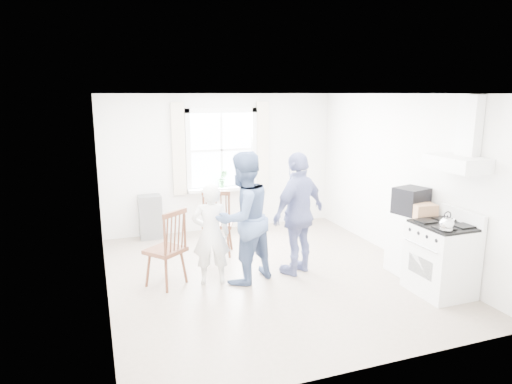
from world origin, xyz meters
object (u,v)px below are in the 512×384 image
Objects in this scene: gas_stove at (441,258)px; stereo_stack at (411,201)px; windsor_chair_b at (217,216)px; low_cabinet at (411,244)px; person_mid at (243,218)px; person_left at (211,234)px; windsor_chair_a at (171,240)px; person_right at (299,214)px.

stereo_stack is (0.06, 0.75, 0.61)m from gas_stove.
stereo_stack is 0.45× the size of windsor_chair_b.
windsor_chair_b is (-2.48, 1.66, 0.23)m from low_cabinet.
person_mid is (-2.32, 1.26, 0.44)m from gas_stove.
windsor_chair_b is at bearing -109.87° from person_mid.
gas_stove is 0.70m from low_cabinet.
windsor_chair_b is 1.09m from person_left.
person_right reaches higher than windsor_chair_a.
windsor_chair_a is at bearing -132.96° from windsor_chair_b.
windsor_chair_b is at bearing -97.89° from person_left.
stereo_stack is 0.35× the size of person_left.
windsor_chair_b is at bearing 146.78° from stereo_stack.
stereo_stack is at bearing -11.04° from windsor_chair_a.
stereo_stack is 0.46× the size of windsor_chair_a.
person_mid reaches higher than person_right.
person_mid is at bearing 166.83° from low_cabinet.
person_mid is at bearing -8.32° from windsor_chair_a.
person_left is at bearing 167.32° from low_cabinet.
person_left is 0.79× the size of person_right.
windsor_chair_a is 0.61× the size of person_right.
low_cabinet is 0.81× the size of windsor_chair_b.
low_cabinet is 0.64m from stereo_stack.
stereo_stack is 2.98m from windsor_chair_b.
windsor_chair_a is 0.54m from person_left.
person_right is (0.94, -1.07, 0.22)m from windsor_chair_b.
low_cabinet is at bearing 178.76° from person_left.
stereo_stack is at bearing 179.63° from person_left.
windsor_chair_a is (-3.30, 1.40, 0.18)m from gas_stove.
gas_stove is 1.24× the size of low_cabinet.
person_right reaches higher than stereo_stack.
low_cabinet is at bearing -11.78° from windsor_chair_a.
stereo_stack is 3.45m from windsor_chair_a.
stereo_stack is at bearing 143.72° from person_mid.
windsor_chair_b is 0.60× the size of person_mid.
stereo_stack reaches higher than gas_stove.
person_right is at bearing -3.57° from windsor_chair_a.
person_left is 0.50m from person_mid.
stereo_stack is at bearing -33.22° from windsor_chair_b.
gas_stove is 1.00× the size of windsor_chair_b.
person_right reaches higher than windsor_chair_b.
person_left is at bearing 168.20° from stereo_stack.
person_left reaches higher than windsor_chair_a.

